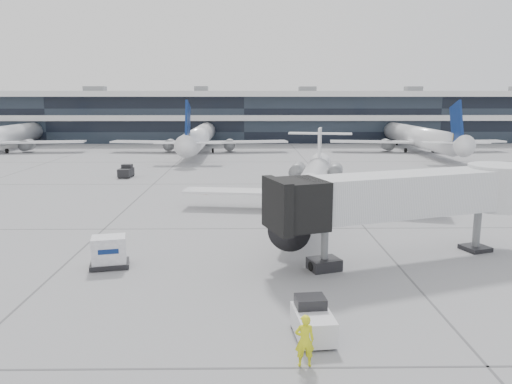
{
  "coord_description": "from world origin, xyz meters",
  "views": [
    {
      "loc": [
        1.12,
        -36.93,
        9.89
      ],
      "look_at": [
        1.63,
        1.34,
        2.6
      ],
      "focal_mm": 35.0,
      "sensor_mm": 36.0,
      "label": 1
    }
  ],
  "objects_px": {
    "ramp_worker": "(305,340)",
    "regional_jet": "(310,186)",
    "baggage_tug": "(313,321)",
    "jet_bridge": "(418,194)",
    "cargo_uld": "(109,252)"
  },
  "relations": [
    {
      "from": "baggage_tug",
      "to": "jet_bridge",
      "type": "bearing_deg",
      "value": 47.46
    },
    {
      "from": "regional_jet",
      "to": "ramp_worker",
      "type": "xyz_separation_m",
      "value": [
        -3.3,
        -25.76,
        -1.24
      ]
    },
    {
      "from": "regional_jet",
      "to": "jet_bridge",
      "type": "xyz_separation_m",
      "value": [
        4.98,
        -13.15,
        1.82
      ]
    },
    {
      "from": "ramp_worker",
      "to": "cargo_uld",
      "type": "distance_m",
      "value": 15.22
    },
    {
      "from": "jet_bridge",
      "to": "ramp_worker",
      "type": "xyz_separation_m",
      "value": [
        -8.28,
        -12.6,
        -3.06
      ]
    },
    {
      "from": "regional_jet",
      "to": "baggage_tug",
      "type": "distance_m",
      "value": 23.69
    },
    {
      "from": "baggage_tug",
      "to": "cargo_uld",
      "type": "xyz_separation_m",
      "value": [
        -10.91,
        8.91,
        0.2
      ]
    },
    {
      "from": "regional_jet",
      "to": "cargo_uld",
      "type": "bearing_deg",
      "value": -121.4
    },
    {
      "from": "regional_jet",
      "to": "cargo_uld",
      "type": "relative_size",
      "value": 11.27
    },
    {
      "from": "ramp_worker",
      "to": "regional_jet",
      "type": "bearing_deg",
      "value": -100.71
    },
    {
      "from": "jet_bridge",
      "to": "cargo_uld",
      "type": "height_order",
      "value": "jet_bridge"
    },
    {
      "from": "jet_bridge",
      "to": "ramp_worker",
      "type": "relative_size",
      "value": 8.36
    },
    {
      "from": "jet_bridge",
      "to": "baggage_tug",
      "type": "height_order",
      "value": "jet_bridge"
    },
    {
      "from": "regional_jet",
      "to": "baggage_tug",
      "type": "height_order",
      "value": "regional_jet"
    },
    {
      "from": "ramp_worker",
      "to": "baggage_tug",
      "type": "distance_m",
      "value": 2.37
    }
  ]
}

